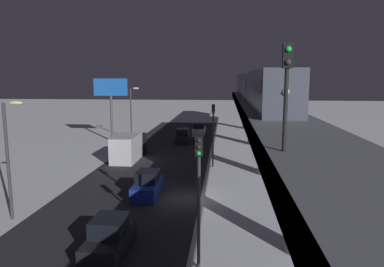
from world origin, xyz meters
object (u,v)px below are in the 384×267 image
object	(u,v)px
traffic_light_mid	(213,126)
box_truck	(129,147)
traffic_light_near	(199,183)
commercial_billboard	(111,93)
sedan_black_2	(109,239)
sedan_white	(199,130)
sedan_black_3	(183,137)
rail_signal	(287,79)
sedan_blue_2	(148,186)
subway_train	(253,85)

from	to	relation	value
traffic_light_mid	box_truck	bearing A→B (deg)	-16.88
traffic_light_near	commercial_billboard	world-z (taller)	commercial_billboard
sedan_black_2	sedan_white	distance (m)	39.37
sedan_black_3	traffic_light_near	world-z (taller)	traffic_light_near
traffic_light_near	commercial_billboard	xyz separation A→B (m)	(14.88, -33.64, 2.63)
commercial_billboard	sedan_black_2	bearing A→B (deg)	107.33
sedan_black_2	sedan_white	xyz separation A→B (m)	(-1.80, -39.33, 0.00)
rail_signal	sedan_blue_2	xyz separation A→B (m)	(8.10, -12.69, -8.20)
box_truck	sedan_black_3	bearing A→B (deg)	-113.83
box_truck	subway_train	bearing A→B (deg)	-139.36
sedan_black_3	box_truck	distance (m)	11.89
sedan_black_2	traffic_light_near	bearing A→B (deg)	-12.08
subway_train	sedan_black_3	xyz separation A→B (m)	(9.71, 1.59, -7.25)
sedan_blue_2	traffic_light_mid	xyz separation A→B (m)	(-4.70, -9.53, 3.40)
sedan_black_2	box_truck	bearing A→B (deg)	102.47
sedan_white	commercial_billboard	world-z (taller)	commercial_billboard
sedan_white	box_truck	bearing A→B (deg)	-110.52
subway_train	sedan_white	size ratio (longest dim) A/B	11.70
rail_signal	commercial_billboard	xyz separation A→B (m)	(18.28, -36.03, -2.17)
rail_signal	sedan_white	size ratio (longest dim) A/B	0.84
box_truck	commercial_billboard	size ratio (longest dim) A/B	0.83
sedan_black_2	traffic_light_near	size ratio (longest dim) A/B	0.66
box_truck	traffic_light_near	distance (m)	24.78
sedan_black_2	traffic_light_mid	distance (m)	19.69
subway_train	traffic_light_near	bearing A→B (deg)	81.89
sedan_blue_2	sedan_black_3	xyz separation A→B (m)	(0.00, -23.28, 0.00)
sedan_blue_2	sedan_black_3	world-z (taller)	same
sedan_black_2	box_truck	world-z (taller)	box_truck
subway_train	commercial_billboard	xyz separation A→B (m)	(19.90, 1.53, -1.22)
sedan_black_2	sedan_black_3	size ratio (longest dim) A/B	1.01
traffic_light_near	traffic_light_mid	xyz separation A→B (m)	(0.00, -19.82, 0.00)
sedan_black_3	traffic_light_near	distance (m)	34.07
traffic_light_near	sedan_white	bearing A→B (deg)	-85.89
traffic_light_near	rail_signal	bearing A→B (deg)	144.83
sedan_black_2	traffic_light_near	xyz separation A→B (m)	(-4.70, 1.01, 3.40)
sedan_blue_2	sedan_black_2	size ratio (longest dim) A/B	1.00
sedan_black_3	traffic_light_near	bearing A→B (deg)	-82.03
sedan_black_3	box_truck	xyz separation A→B (m)	(4.80, 10.87, 0.55)
sedan_black_3	traffic_light_near	xyz separation A→B (m)	(-4.70, 33.57, 3.40)
subway_train	commercial_billboard	size ratio (longest dim) A/B	6.23
sedan_white	traffic_light_mid	xyz separation A→B (m)	(-2.90, 20.51, 3.40)
sedan_white	commercial_billboard	xyz separation A→B (m)	(11.98, 6.70, 6.03)
sedan_black_2	rail_signal	bearing A→B (deg)	-22.78
rail_signal	sedan_black_2	world-z (taller)	rail_signal
sedan_black_2	sedan_black_3	distance (m)	32.57
sedan_white	box_truck	distance (m)	18.83
rail_signal	box_truck	distance (m)	29.24
sedan_blue_2	sedan_white	size ratio (longest dim) A/B	0.89
subway_train	sedan_blue_2	bearing A→B (deg)	68.67
traffic_light_mid	traffic_light_near	bearing A→B (deg)	90.00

